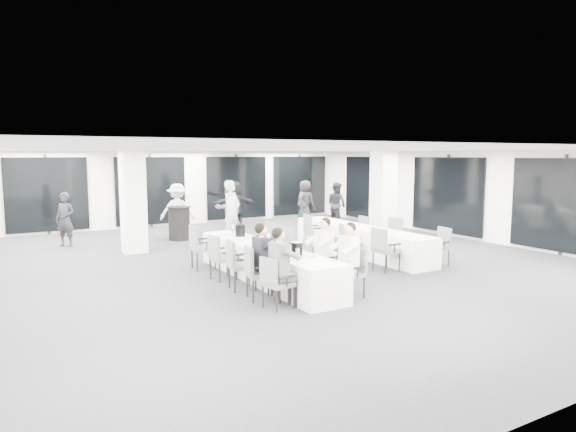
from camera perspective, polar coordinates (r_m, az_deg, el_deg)
name	(u,v)px	position (r m, az deg, el deg)	size (l,w,h in m)	color
room	(288,202)	(14.09, -0.02, 1.54)	(14.04, 16.04, 2.84)	#26262B
column_left	(133,202)	(14.65, -16.83, 1.50)	(0.60, 0.60, 2.80)	white
column_right	(383,197)	(15.93, 10.53, 2.09)	(0.60, 0.60, 2.80)	white
banquet_table_main	(265,263)	(11.08, -2.55, -5.25)	(0.90, 5.00, 0.75)	silver
banquet_table_side	(360,240)	(14.08, 8.00, -2.69)	(0.90, 5.00, 0.75)	silver
cocktail_table	(179,223)	(16.58, -11.99, -0.77)	(0.76, 0.76, 1.06)	black
chair_main_left_near	(275,280)	(9.01, -1.49, -7.09)	(0.54, 0.57, 0.92)	#54565C
chair_main_left_second	(256,269)	(9.59, -3.54, -5.94)	(0.59, 0.63, 1.01)	#54565C
chair_main_left_mid	(238,262)	(10.31, -5.60, -5.06)	(0.58, 0.62, 1.01)	#54565C
chair_main_left_fourth	(220,255)	(11.14, -7.59, -4.27)	(0.54, 0.59, 0.98)	#54565C
chair_main_left_far	(200,245)	(12.23, -9.80, -3.15)	(0.56, 0.62, 1.04)	#54565C
chair_main_right_near	(353,269)	(9.85, 7.22, -5.86)	(0.49, 0.54, 0.94)	#54565C
chair_main_right_second	(328,259)	(10.50, 4.47, -4.76)	(0.57, 0.62, 1.03)	#54565C
chair_main_right_mid	(302,255)	(11.30, 1.59, -4.36)	(0.50, 0.54, 0.87)	#54565C
chair_main_right_fourth	(282,246)	(12.06, -0.66, -3.30)	(0.56, 0.61, 0.99)	#54565C
chair_main_right_far	(267,240)	(12.70, -2.32, -2.71)	(0.58, 0.62, 1.02)	#54565C
chair_side_left_near	(384,247)	(12.05, 10.58, -3.38)	(0.52, 0.58, 1.01)	#54565C
chair_side_left_mid	(348,240)	(13.11, 6.70, -2.67)	(0.57, 0.59, 0.94)	#54565C
chair_side_left_far	(312,230)	(14.43, 2.74, -1.57)	(0.60, 0.64, 1.02)	#54565C
chair_side_right_near	(440,244)	(13.10, 16.53, -2.97)	(0.50, 0.55, 0.92)	#54565C
chair_side_right_mid	(392,233)	(14.31, 11.52, -1.89)	(0.58, 0.61, 0.97)	#54565C
chair_side_right_far	(360,229)	(15.39, 7.98, -1.43)	(0.46, 0.51, 0.87)	#54565C
seated_guest_a	(282,262)	(9.03, -0.64, -5.18)	(0.50, 0.38, 1.44)	#505357
seated_guest_b	(265,256)	(9.60, -2.61, -4.46)	(0.50, 0.38, 1.44)	black
seated_guest_c	(346,256)	(9.69, 6.47, -4.39)	(0.50, 0.38, 1.44)	silver
seated_guest_d	(321,249)	(10.35, 3.73, -3.64)	(0.50, 0.38, 1.44)	silver
standing_guest_a	(232,206)	(16.28, -6.27, 1.06)	(0.77, 0.62, 2.12)	silver
standing_guest_b	(228,205)	(16.96, -6.68, 1.27)	(1.02, 0.62, 2.11)	#505357
standing_guest_c	(177,207)	(17.19, -12.19, 1.00)	(1.28, 0.65, 1.97)	silver
standing_guest_d	(303,200)	(20.15, 1.71, 1.75)	(1.05, 0.59, 1.79)	#505357
standing_guest_e	(305,199)	(20.13, 1.93, 1.89)	(0.92, 0.56, 1.90)	black
standing_guest_f	(235,201)	(19.00, -5.86, 1.63)	(1.78, 0.69, 1.94)	black
standing_guest_g	(65,216)	(16.37, -23.53, 0.01)	(0.66, 0.53, 1.81)	black
standing_guest_h	(337,202)	(19.25, 5.42, 1.61)	(0.91, 0.55, 1.88)	black
ice_bucket_near	(297,249)	(9.94, 0.97, -3.67)	(0.23, 0.23, 0.26)	black
ice_bucket_far	(240,231)	(12.30, -5.33, -1.63)	(0.24, 0.24, 0.27)	black
water_bottle_a	(298,255)	(9.47, 1.08, -4.32)	(0.07, 0.07, 0.22)	silver
water_bottle_b	(268,238)	(11.25, -2.21, -2.50)	(0.07, 0.07, 0.23)	silver
water_bottle_c	(233,229)	(12.66, -6.13, -1.47)	(0.08, 0.08, 0.24)	silver
plate_a	(301,257)	(9.74, 1.50, -4.60)	(0.21, 0.21, 0.03)	white
plate_b	(312,257)	(9.81, 2.69, -4.52)	(0.22, 0.22, 0.03)	white
plate_c	(282,248)	(10.66, -0.73, -3.59)	(0.18, 0.18, 0.03)	white
wine_glass	(335,254)	(9.33, 5.23, -4.26)	(0.08, 0.08, 0.20)	silver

